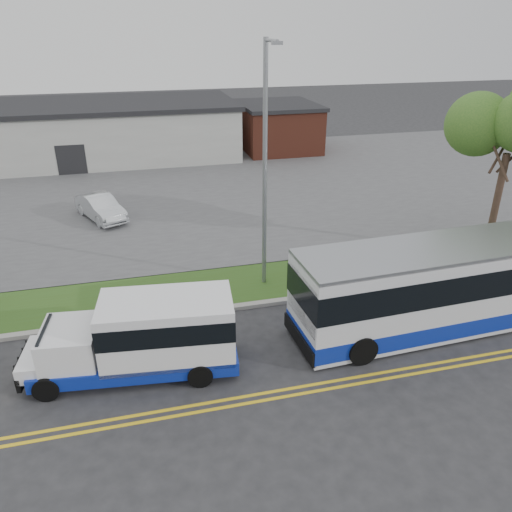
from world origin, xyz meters
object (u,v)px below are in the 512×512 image
object	(u,v)px
parked_car_a	(101,207)
streetlight_near	(265,163)
transit_bus	(451,285)
shuttle_bus	(147,335)

from	to	relation	value
parked_car_a	streetlight_near	bearing A→B (deg)	-79.20
transit_bus	parked_car_a	bearing A→B (deg)	129.17
transit_bus	streetlight_near	bearing A→B (deg)	138.74
streetlight_near	transit_bus	bearing A→B (deg)	-38.82
parked_car_a	transit_bus	bearing A→B (deg)	-73.30
streetlight_near	shuttle_bus	distance (m)	7.84
streetlight_near	transit_bus	distance (m)	8.08
streetlight_near	shuttle_bus	bearing A→B (deg)	-137.53
shuttle_bus	parked_car_a	xyz separation A→B (m)	(-1.79, 14.08, -0.57)
shuttle_bus	transit_bus	size ratio (longest dim) A/B	0.58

